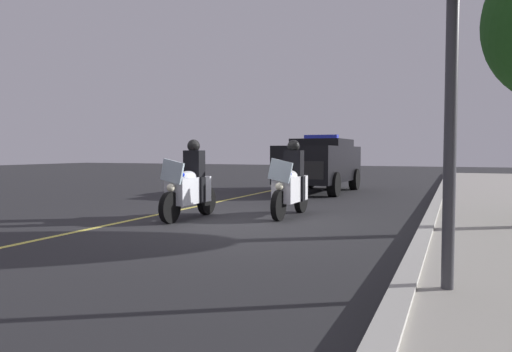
{
  "coord_description": "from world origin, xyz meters",
  "views": [
    {
      "loc": [
        8.83,
        4.19,
        1.46
      ],
      "look_at": [
        -1.18,
        0.0,
        0.9
      ],
      "focal_mm": 33.65,
      "sensor_mm": 36.0,
      "label": 1
    }
  ],
  "objects": [
    {
      "name": "ground_plane",
      "position": [
        0.0,
        0.0,
        0.0
      ],
      "size": [
        80.0,
        80.0,
        0.0
      ],
      "primitive_type": "plane",
      "color": "#28282B"
    },
    {
      "name": "curb_strip",
      "position": [
        0.0,
        3.73,
        0.07
      ],
      "size": [
        48.0,
        0.24,
        0.15
      ],
      "primitive_type": "cube",
      "color": "#B7B5AD",
      "rests_on": "ground"
    },
    {
      "name": "lane_stripe_center",
      "position": [
        0.0,
        -2.14,
        0.0
      ],
      "size": [
        48.0,
        0.12,
        0.01
      ],
      "primitive_type": "cube",
      "color": "#E0D14C",
      "rests_on": "ground"
    },
    {
      "name": "police_motorcycle_lead_left",
      "position": [
        -0.16,
        -1.13,
        0.7
      ],
      "size": [
        2.14,
        0.57,
        1.72
      ],
      "color": "black",
      "rests_on": "ground"
    },
    {
      "name": "police_motorcycle_lead_right",
      "position": [
        -1.35,
        0.77,
        0.7
      ],
      "size": [
        2.14,
        0.57,
        1.72
      ],
      "color": "black",
      "rests_on": "ground"
    },
    {
      "name": "police_suv",
      "position": [
        -7.86,
        -0.3,
        1.07
      ],
      "size": [
        4.94,
        2.14,
        2.05
      ],
      "color": "black",
      "rests_on": "ground"
    },
    {
      "name": "traffic_light",
      "position": [
        3.8,
        4.13,
        2.85
      ],
      "size": [
        0.38,
        0.28,
        3.77
      ],
      "color": "#38383D",
      "rests_on": "sidewalk_strip"
    }
  ]
}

